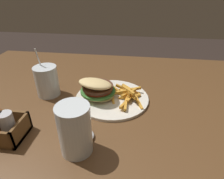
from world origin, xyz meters
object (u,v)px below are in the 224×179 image
at_px(juice_glass, 47,82).
at_px(condiment_caddy, 0,127).
at_px(spoon, 84,133).
at_px(meal_plate_near, 105,93).
at_px(beer_glass, 75,131).

distance_m(juice_glass, condiment_caddy, 0.25).
relative_size(juice_glass, condiment_caddy, 1.43).
distance_m(spoon, condiment_caddy, 0.24).
height_order(meal_plate_near, beer_glass, beer_glass).
height_order(meal_plate_near, spoon, meal_plate_near).
bearing_deg(condiment_caddy, juice_glass, -97.89).
height_order(beer_glass, condiment_caddy, beer_glass).
xyz_separation_m(beer_glass, condiment_caddy, (0.23, -0.02, -0.03)).
bearing_deg(spoon, beer_glass, -49.52).
bearing_deg(beer_glass, condiment_caddy, -4.67).
xyz_separation_m(meal_plate_near, beer_glass, (0.03, 0.25, 0.04)).
distance_m(juice_glass, spoon, 0.29).
distance_m(meal_plate_near, spoon, 0.20).
relative_size(meal_plate_near, spoon, 1.81).
relative_size(beer_glass, spoon, 0.92).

